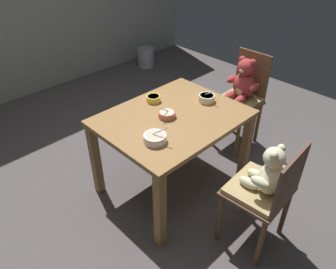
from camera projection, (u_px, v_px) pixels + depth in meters
ground_plane at (172, 185)px, 2.88m from camera, size 5.20×5.20×0.04m
dining_table at (172, 128)px, 2.52m from camera, size 1.09×0.85×0.71m
teddy_chair_near_right at (242, 90)px, 3.08m from camera, size 0.41×0.39×0.92m
teddy_chair_near_front at (266, 183)px, 2.07m from camera, size 0.44×0.40×0.85m
porridge_bowl_yellow_far_center at (153, 99)px, 2.63m from camera, size 0.12×0.12×0.05m
porridge_bowl_terracotta_center at (167, 114)px, 2.43m from camera, size 0.14×0.13×0.11m
porridge_bowl_white_near_left at (155, 138)px, 2.17m from camera, size 0.16×0.16×0.13m
porridge_bowl_cream_near_right at (207, 98)px, 2.63m from camera, size 0.13×0.14×0.12m
metal_pail at (146, 57)px, 4.95m from camera, size 0.25×0.25×0.29m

